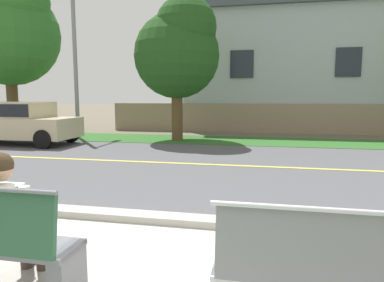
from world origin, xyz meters
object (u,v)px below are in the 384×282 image
Objects in this scene: seated_person_white at (11,213)px; streetlamp at (77,46)px; shade_tree_left at (179,49)px; shade_tree_far_left at (9,27)px; bench_right at (340,278)px; car_beige_near at (17,121)px.

streetlamp reaches higher than seated_person_white.
shade_tree_far_left is at bearing 175.44° from shade_tree_left.
bench_right is at bearing -53.21° from streetlamp.
shade_tree_far_left is at bearing 128.51° from seated_person_white.
shade_tree_far_left is (-8.88, 11.17, 4.10)m from seated_person_white.
car_beige_near is 0.79× the size of shade_tree_left.
shade_tree_far_left is (-3.52, 0.45, 0.96)m from streetlamp.
streetlamp is 4.38m from shade_tree_left.
bench_right is 2.79m from seated_person_white.
bench_right is 0.42× the size of car_beige_near.
streetlamp is (-5.37, 10.72, 3.14)m from seated_person_white.
bench_right is 14.01m from streetlamp.
shade_tree_far_left reaches higher than seated_person_white.
seated_person_white is 10.58m from car_beige_near.
car_beige_near is 3.98m from streetlamp.
streetlamp is 1.22× the size of shade_tree_left.
streetlamp is at bearing 64.37° from car_beige_near.
seated_person_white is 12.39m from streetlamp.
shade_tree_left is at bearing -2.38° from streetlamp.
seated_person_white is 0.29× the size of car_beige_near.
seated_person_white is (-2.77, 0.17, 0.22)m from bench_right.
bench_right is 0.33× the size of shade_tree_left.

